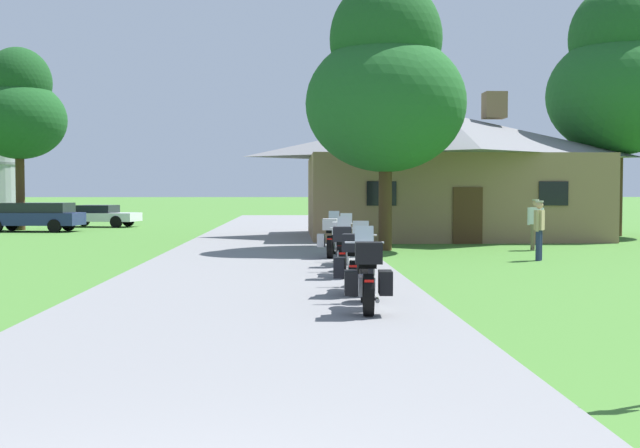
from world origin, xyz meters
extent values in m
plane|color=#42752D|center=(0.00, 20.00, 0.00)|extent=(500.00, 500.00, 0.00)
cube|color=slate|center=(0.00, 18.00, 0.03)|extent=(6.40, 80.00, 0.06)
cylinder|color=black|center=(1.93, 9.63, 0.38)|extent=(0.14, 0.64, 0.64)
cylinder|color=black|center=(1.86, 8.19, 0.38)|extent=(0.19, 0.65, 0.64)
cube|color=silver|center=(1.89, 8.89, 0.44)|extent=(0.29, 0.57, 0.30)
ellipsoid|color=#1E3899|center=(1.91, 9.15, 0.89)|extent=(0.33, 0.53, 0.26)
cube|color=black|center=(1.88, 8.69, 0.80)|extent=(0.31, 0.53, 0.10)
cylinder|color=silver|center=(1.93, 9.59, 1.08)|extent=(0.66, 0.07, 0.03)
cylinder|color=silver|center=(1.93, 9.63, 0.74)|extent=(0.07, 0.24, 0.73)
cube|color=#B2BCC6|center=(1.93, 9.69, 1.22)|extent=(0.33, 0.13, 0.27)
sphere|color=silver|center=(1.93, 9.59, 0.94)|extent=(0.11, 0.11, 0.11)
cube|color=black|center=(1.86, 8.14, 1.02)|extent=(0.42, 0.38, 0.32)
cube|color=red|center=(1.85, 7.97, 0.60)|extent=(0.14, 0.04, 0.06)
cylinder|color=silver|center=(2.01, 8.50, 0.28)|extent=(0.10, 0.55, 0.07)
cube|color=black|center=(1.60, 8.25, 0.56)|extent=(0.22, 0.41, 0.36)
cube|color=black|center=(2.12, 8.23, 0.56)|extent=(0.22, 0.41, 0.36)
cylinder|color=black|center=(2.07, 11.88, 0.38)|extent=(0.22, 0.65, 0.64)
cylinder|color=black|center=(1.83, 10.46, 0.38)|extent=(0.26, 0.66, 0.64)
cube|color=silver|center=(1.94, 11.15, 0.44)|extent=(0.35, 0.60, 0.30)
ellipsoid|color=orange|center=(1.99, 11.41, 0.89)|extent=(0.38, 0.56, 0.26)
cube|color=black|center=(1.91, 10.96, 0.80)|extent=(0.36, 0.56, 0.10)
cylinder|color=silver|center=(2.06, 11.84, 1.08)|extent=(0.66, 0.14, 0.03)
cylinder|color=silver|center=(2.07, 11.88, 0.74)|extent=(0.10, 0.24, 0.73)
cube|color=#B2BCC6|center=(2.08, 11.94, 1.22)|extent=(0.33, 0.16, 0.27)
sphere|color=silver|center=(2.06, 11.84, 0.94)|extent=(0.11, 0.11, 0.11)
cube|color=black|center=(1.82, 10.41, 1.02)|extent=(0.45, 0.42, 0.32)
cube|color=red|center=(1.79, 10.25, 0.60)|extent=(0.14, 0.05, 0.06)
cylinder|color=silver|center=(2.02, 10.76, 0.28)|extent=(0.16, 0.55, 0.07)
cube|color=black|center=(1.58, 10.56, 0.56)|extent=(0.26, 0.43, 0.36)
cube|color=black|center=(2.09, 10.47, 0.56)|extent=(0.26, 0.43, 0.36)
cylinder|color=black|center=(1.94, 14.72, 0.38)|extent=(0.17, 0.65, 0.64)
cylinder|color=black|center=(1.80, 13.29, 0.38)|extent=(0.21, 0.65, 0.64)
cube|color=silver|center=(1.87, 13.99, 0.44)|extent=(0.31, 0.58, 0.30)
ellipsoid|color=maroon|center=(1.89, 14.25, 0.89)|extent=(0.35, 0.55, 0.26)
cube|color=black|center=(1.85, 13.79, 0.80)|extent=(0.33, 0.54, 0.10)
cylinder|color=silver|center=(1.93, 14.68, 1.08)|extent=(0.66, 0.09, 0.03)
cylinder|color=silver|center=(1.94, 14.72, 0.74)|extent=(0.08, 0.24, 0.73)
cube|color=#B2BCC6|center=(1.94, 14.78, 1.22)|extent=(0.33, 0.14, 0.27)
sphere|color=silver|center=(1.93, 14.68, 0.94)|extent=(0.11, 0.11, 0.11)
cube|color=black|center=(1.80, 13.24, 1.02)|extent=(0.43, 0.40, 0.32)
cube|color=red|center=(1.78, 13.07, 0.60)|extent=(0.14, 0.04, 0.06)
cylinder|color=silver|center=(1.97, 13.60, 0.28)|extent=(0.12, 0.55, 0.07)
cylinder|color=black|center=(2.17, 17.31, 0.38)|extent=(0.21, 0.65, 0.64)
cylinder|color=black|center=(1.94, 15.89, 0.38)|extent=(0.25, 0.66, 0.64)
cube|color=silver|center=(2.05, 16.58, 0.44)|extent=(0.35, 0.59, 0.30)
ellipsoid|color=gold|center=(2.09, 16.83, 0.89)|extent=(0.38, 0.56, 0.26)
cube|color=black|center=(2.02, 16.38, 0.80)|extent=(0.36, 0.56, 0.10)
cylinder|color=silver|center=(2.16, 17.27, 1.08)|extent=(0.66, 0.14, 0.03)
cylinder|color=silver|center=(2.17, 17.31, 0.74)|extent=(0.10, 0.24, 0.73)
cube|color=#B2BCC6|center=(2.18, 17.37, 1.22)|extent=(0.33, 0.16, 0.27)
sphere|color=silver|center=(2.16, 17.27, 0.94)|extent=(0.11, 0.11, 0.11)
cube|color=#B7B7BC|center=(1.93, 15.84, 1.02)|extent=(0.45, 0.42, 0.32)
cube|color=red|center=(1.90, 15.67, 0.60)|extent=(0.14, 0.05, 0.06)
cylinder|color=silver|center=(2.13, 16.18, 0.28)|extent=(0.16, 0.55, 0.07)
cylinder|color=black|center=(1.97, 19.70, 0.38)|extent=(0.19, 0.65, 0.64)
cylinder|color=black|center=(1.79, 18.28, 0.38)|extent=(0.23, 0.65, 0.64)
cube|color=silver|center=(1.88, 18.97, 0.44)|extent=(0.33, 0.59, 0.30)
ellipsoid|color=maroon|center=(1.91, 19.23, 0.89)|extent=(0.36, 0.55, 0.26)
cube|color=black|center=(1.85, 18.77, 0.80)|extent=(0.34, 0.55, 0.10)
cylinder|color=silver|center=(1.97, 19.66, 1.08)|extent=(0.66, 0.12, 0.03)
cylinder|color=silver|center=(1.97, 19.70, 0.74)|extent=(0.09, 0.24, 0.73)
cube|color=#B2BCC6|center=(1.98, 19.76, 1.22)|extent=(0.33, 0.15, 0.27)
sphere|color=silver|center=(1.97, 19.66, 0.94)|extent=(0.11, 0.11, 0.11)
cube|color=#B7B7BC|center=(1.78, 18.23, 1.02)|extent=(0.44, 0.41, 0.32)
cube|color=red|center=(1.76, 18.06, 0.60)|extent=(0.14, 0.05, 0.06)
cylinder|color=silver|center=(1.97, 18.58, 0.28)|extent=(0.14, 0.55, 0.07)
cube|color=#B7B7BC|center=(1.54, 18.36, 0.56)|extent=(0.25, 0.42, 0.36)
cube|color=#B7B7BC|center=(2.05, 18.29, 0.56)|extent=(0.25, 0.42, 0.36)
cube|color=#896B4C|center=(7.23, 29.08, 1.70)|extent=(11.45, 8.26, 3.40)
pyramid|color=slate|center=(7.23, 29.08, 4.32)|extent=(12.14, 8.76, 1.83)
cube|color=brown|center=(9.29, 29.08, 5.58)|extent=(0.90, 0.90, 1.10)
cube|color=#472D19|center=(7.23, 24.92, 1.05)|extent=(1.10, 0.08, 2.10)
cube|color=black|center=(4.02, 24.92, 1.87)|extent=(1.10, 0.06, 0.90)
cube|color=black|center=(10.44, 24.92, 1.87)|extent=(1.10, 0.06, 0.90)
cylinder|color=#75664C|center=(8.83, 21.70, 0.43)|extent=(0.14, 0.14, 0.86)
cylinder|color=#75664C|center=(8.69, 21.81, 0.43)|extent=(0.14, 0.14, 0.86)
cube|color=silver|center=(8.76, 21.75, 1.14)|extent=(0.42, 0.39, 0.56)
cylinder|color=silver|center=(8.94, 21.62, 1.12)|extent=(0.09, 0.09, 0.58)
cylinder|color=silver|center=(8.57, 21.89, 1.12)|extent=(0.09, 0.09, 0.58)
sphere|color=tan|center=(8.76, 21.75, 1.56)|extent=(0.21, 0.21, 0.21)
cylinder|color=#B2AD99|center=(8.76, 21.75, 1.66)|extent=(0.22, 0.22, 0.05)
cylinder|color=navy|center=(7.69, 18.04, 0.43)|extent=(0.14, 0.14, 0.86)
cylinder|color=navy|center=(7.60, 17.89, 0.43)|extent=(0.14, 0.14, 0.86)
cube|color=tan|center=(7.64, 17.96, 1.14)|extent=(0.38, 0.42, 0.56)
cylinder|color=tan|center=(7.77, 18.16, 1.12)|extent=(0.09, 0.09, 0.58)
cylinder|color=tan|center=(7.52, 17.77, 1.12)|extent=(0.09, 0.09, 0.58)
sphere|color=tan|center=(7.64, 17.96, 1.56)|extent=(0.21, 0.21, 0.21)
cylinder|color=#B2AD99|center=(7.64, 17.96, 1.66)|extent=(0.22, 0.22, 0.05)
cylinder|color=#422D19|center=(14.90, 29.68, 2.22)|extent=(0.44, 0.44, 4.44)
ellipsoid|color=#1E5623|center=(14.90, 29.68, 6.14)|extent=(6.15, 6.15, 5.23)
ellipsoid|color=#1B4E20|center=(14.90, 29.68, 8.60)|extent=(4.31, 4.31, 4.61)
cylinder|color=#422D19|center=(-12.96, 36.02, 2.14)|extent=(0.44, 0.44, 4.27)
ellipsoid|color=#194C1E|center=(-12.96, 36.02, 5.55)|extent=(4.66, 4.66, 3.96)
ellipsoid|color=#16441B|center=(-12.96, 36.02, 7.41)|extent=(3.26, 3.26, 3.49)
cylinder|color=#422D19|center=(3.79, 21.93, 1.68)|extent=(0.44, 0.44, 3.37)
ellipsoid|color=#1E5623|center=(3.79, 21.93, 4.81)|extent=(5.26, 5.26, 4.47)
ellipsoid|color=#1B4E20|center=(3.79, 21.93, 6.92)|extent=(3.68, 3.68, 3.94)
cube|color=navy|center=(-11.81, 34.36, 0.62)|extent=(4.76, 2.29, 0.60)
cube|color=black|center=(-11.61, 34.34, 1.16)|extent=(3.36, 1.93, 0.48)
cylinder|color=black|center=(-13.14, 35.35, 0.32)|extent=(0.66, 0.28, 0.64)
cylinder|color=black|center=(-10.47, 33.38, 0.32)|extent=(0.66, 0.28, 0.64)
cylinder|color=black|center=(-10.30, 35.06, 0.32)|extent=(0.66, 0.28, 0.64)
cube|color=silver|center=(-9.81, 39.24, 0.55)|extent=(4.45, 2.53, 0.46)
cube|color=black|center=(-9.91, 39.25, 0.99)|extent=(2.14, 1.92, 0.42)
cylinder|color=black|center=(-11.23, 38.63, 0.32)|extent=(0.67, 0.33, 0.64)
cylinder|color=black|center=(-10.94, 40.29, 0.32)|extent=(0.67, 0.33, 0.64)
cylinder|color=black|center=(-8.67, 38.18, 0.32)|extent=(0.67, 0.33, 0.64)
cylinder|color=black|center=(-8.38, 39.85, 0.32)|extent=(0.67, 0.33, 0.64)
camera|label=1|loc=(0.69, -3.34, 1.94)|focal=43.25mm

